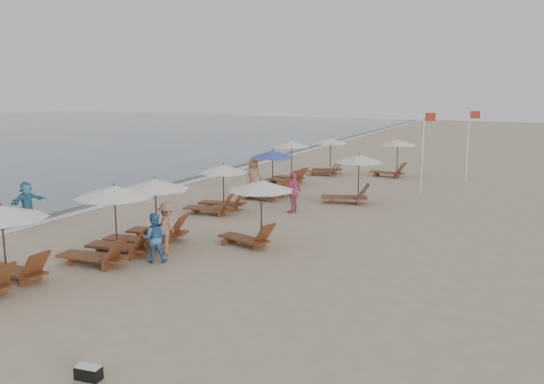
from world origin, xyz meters
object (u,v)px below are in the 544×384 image
at_px(lounger_station_4, 268,176).
at_px(duffel_bag, 89,372).
at_px(lounger_station_5, 288,163).
at_px(inland_station_1, 352,175).
at_px(lounger_station_3, 218,190).
at_px(lounger_station_6, 327,156).
at_px(beachgoer_mid_b, 168,228).
at_px(beachgoer_far_a, 293,192).
at_px(inland_station_0, 254,204).
at_px(waterline_walker, 27,202).
at_px(lounger_station_2, 150,213).
at_px(flag_pole_near, 424,146).
at_px(beachgoer_far_b, 253,176).
at_px(lounger_station_1, 109,225).
at_px(inland_station_2, 393,154).
at_px(beachgoer_mid_a, 154,238).

relative_size(lounger_station_4, duffel_bag, 5.16).
bearing_deg(lounger_station_5, inland_station_1, -37.02).
relative_size(lounger_station_3, lounger_station_6, 1.06).
distance_m(inland_station_1, beachgoer_mid_b, 10.75).
bearing_deg(beachgoer_far_a, lounger_station_4, -126.41).
distance_m(lounger_station_5, inland_station_0, 12.55).
bearing_deg(lounger_station_6, waterline_walker, -111.02).
height_order(lounger_station_2, lounger_station_4, lounger_station_4).
bearing_deg(lounger_station_3, flag_pole_near, 49.77).
relative_size(lounger_station_5, beachgoer_far_b, 1.31).
bearing_deg(lounger_station_2, lounger_station_5, 93.17).
xyz_separation_m(inland_station_1, beachgoer_mid_b, (-2.82, -10.36, -0.44)).
xyz_separation_m(beachgoer_mid_b, duffel_bag, (3.36, -7.21, -0.72)).
xyz_separation_m(lounger_station_1, lounger_station_2, (-0.07, 2.08, -0.07)).
distance_m(lounger_station_1, duffel_bag, 7.47).
bearing_deg(lounger_station_1, lounger_station_5, 92.99).
relative_size(lounger_station_5, beachgoer_far_a, 1.39).
bearing_deg(inland_station_2, lounger_station_2, -102.31).
bearing_deg(inland_station_0, beachgoer_mid_b, -133.89).
bearing_deg(lounger_station_2, inland_station_0, 22.89).
relative_size(inland_station_1, flag_pole_near, 0.67).
height_order(beachgoer_mid_a, flag_pole_near, flag_pole_near).
bearing_deg(lounger_station_3, beachgoer_far_b, 96.48).
height_order(inland_station_0, flag_pole_near, flag_pole_near).
xyz_separation_m(beachgoer_mid_a, beachgoer_mid_b, (-0.11, 0.89, 0.08)).
xyz_separation_m(lounger_station_3, flag_pole_near, (6.98, 8.25, 1.37)).
bearing_deg(flag_pole_near, lounger_station_5, -177.80).
bearing_deg(flag_pole_near, lounger_station_3, -130.23).
xyz_separation_m(inland_station_1, flag_pole_near, (2.44, 3.91, 1.05)).
relative_size(inland_station_0, inland_station_1, 0.93).
bearing_deg(lounger_station_6, flag_pole_near, -29.81).
relative_size(inland_station_1, duffel_bag, 5.61).
height_order(inland_station_0, inland_station_2, same).
bearing_deg(lounger_station_5, lounger_station_1, -87.01).
relative_size(beachgoer_far_a, waterline_walker, 1.07).
relative_size(lounger_station_4, beachgoer_far_a, 1.50).
distance_m(duffel_bag, flag_pole_near, 21.68).
distance_m(inland_station_1, beachgoer_far_b, 5.03).
bearing_deg(lounger_station_2, lounger_station_4, 89.34).
bearing_deg(duffel_bag, lounger_station_5, 104.17).
xyz_separation_m(lounger_station_3, duffel_bag, (5.08, -13.23, -0.84)).
xyz_separation_m(lounger_station_1, waterline_walker, (-6.38, 2.55, -0.33)).
distance_m(lounger_station_6, inland_station_1, 8.55).
distance_m(lounger_station_3, beachgoer_mid_b, 6.26).
relative_size(lounger_station_2, beachgoer_mid_b, 1.61).
xyz_separation_m(inland_station_0, duffel_bag, (1.33, -9.31, -1.28)).
xyz_separation_m(lounger_station_1, flag_pole_near, (6.45, 15.64, 1.21)).
height_order(lounger_station_5, beachgoer_far_b, lounger_station_5).
relative_size(inland_station_0, beachgoer_far_a, 1.52).
height_order(lounger_station_2, inland_station_1, lounger_station_2).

